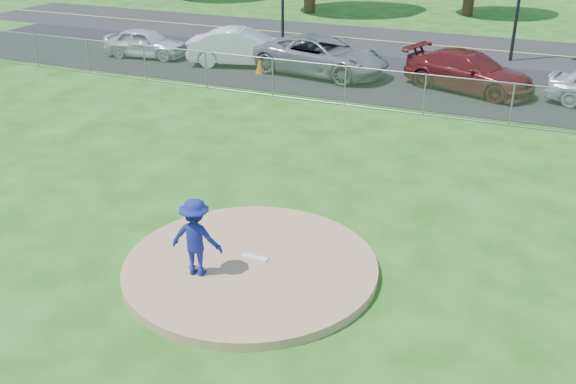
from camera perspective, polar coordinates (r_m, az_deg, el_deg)
name	(u,v)px	position (r m, az deg, el deg)	size (l,w,h in m)	color
ground	(381,128)	(22.33, 8.24, 5.64)	(120.00, 120.00, 0.00)	#1B5512
pitchers_mound	(251,267)	(13.75, -3.34, -6.64)	(5.40, 5.40, 0.20)	#A57D5A
pitching_rubber	(255,257)	(13.84, -2.98, -5.82)	(0.60, 0.15, 0.04)	white
chain_link_fence	(397,92)	(23.96, 9.68, 8.76)	(40.00, 0.06, 1.50)	gray
parking_lot	(423,82)	(28.39, 11.90, 9.57)	(50.00, 8.00, 0.01)	black
street	(455,47)	(35.58, 14.60, 12.37)	(60.00, 7.00, 0.01)	#232326
pitcher	(196,237)	(13.05, -8.19, -4.01)	(1.08, 0.62, 1.67)	navy
traffic_cone	(260,64)	(29.11, -2.50, 11.27)	(0.41, 0.41, 0.80)	orange
parked_car_silver	(146,43)	(32.83, -12.53, 12.82)	(1.64, 4.07, 1.39)	silver
parked_car_white	(243,47)	(30.49, -3.99, 12.70)	(1.76, 5.06, 1.67)	white
parked_car_gray	(322,56)	(28.85, 3.02, 12.01)	(2.76, 5.98, 1.66)	gray
parked_car_darkred	(469,71)	(27.34, 15.78, 10.28)	(2.18, 5.37, 1.56)	maroon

